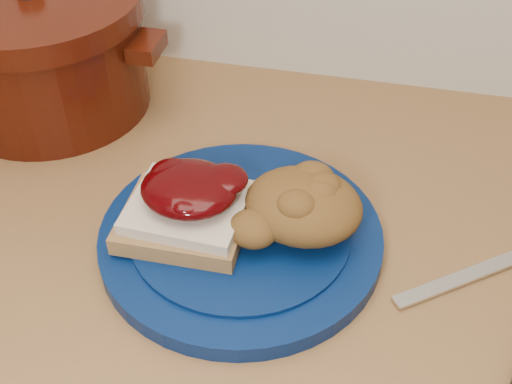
% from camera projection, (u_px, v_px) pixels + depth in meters
% --- Properties ---
extents(plate, '(0.29, 0.29, 0.02)m').
position_uv_depth(plate, '(241.00, 237.00, 0.60)').
color(plate, '#051A49').
rests_on(plate, wood_countertop).
extents(sandwich, '(0.11, 0.10, 0.06)m').
position_uv_depth(sandwich, '(187.00, 205.00, 0.58)').
color(sandwich, olive).
rests_on(sandwich, plate).
extents(stuffing_mound, '(0.12, 0.10, 0.05)m').
position_uv_depth(stuffing_mound, '(303.00, 206.00, 0.58)').
color(stuffing_mound, brown).
rests_on(stuffing_mound, plate).
extents(butter_knife, '(0.16, 0.12, 0.00)m').
position_uv_depth(butter_knife, '(481.00, 270.00, 0.58)').
color(butter_knife, silver).
rests_on(butter_knife, wood_countertop).
extents(dutch_oven, '(0.29, 0.25, 0.16)m').
position_uv_depth(dutch_oven, '(43.00, 52.00, 0.74)').
color(dutch_oven, '#380E05').
rests_on(dutch_oven, wood_countertop).
extents(pepper_grinder, '(0.07, 0.07, 0.13)m').
position_uv_depth(pepper_grinder, '(31.00, 29.00, 0.80)').
color(pepper_grinder, black).
rests_on(pepper_grinder, wood_countertop).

